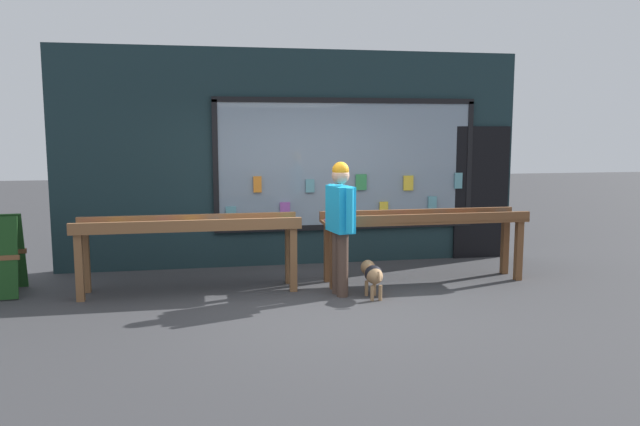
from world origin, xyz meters
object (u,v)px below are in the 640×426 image
display_table_left (189,232)px  display_table_right (425,225)px  person_browsing (340,218)px  small_dog (373,274)px

display_table_left → display_table_right: bearing=-0.0°
person_browsing → small_dog: bearing=-126.8°
person_browsing → display_table_left: bearing=64.3°
display_table_left → person_browsing: person_browsing is taller
display_table_right → person_browsing: size_ratio=1.68×
display_table_right → small_dog: (-0.91, -0.69, -0.48)m
display_table_left → person_browsing: (1.84, -0.51, 0.20)m
display_table_right → small_dog: 1.24m
person_browsing → display_table_right: bearing=-78.6°
display_table_left → display_table_right: size_ratio=1.00×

